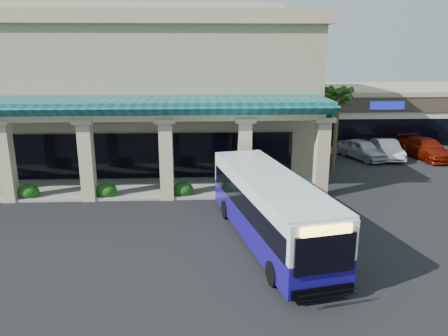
{
  "coord_description": "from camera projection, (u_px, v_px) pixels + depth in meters",
  "views": [
    {
      "loc": [
        -0.85,
        -19.17,
        8.46
      ],
      "look_at": [
        0.24,
        3.79,
        2.2
      ],
      "focal_mm": 35.0,
      "sensor_mm": 36.0,
      "label": 1
    }
  ],
  "objects": [
    {
      "name": "ground",
      "position": [
        223.0,
        234.0,
        20.74
      ],
      "size": [
        110.0,
        110.0,
        0.0
      ],
      "primitive_type": "plane",
      "color": "black"
    },
    {
      "name": "main_building",
      "position": [
        112.0,
        86.0,
        34.3
      ],
      "size": [
        30.8,
        14.8,
        11.35
      ],
      "primitive_type": null,
      "color": "tan",
      "rests_on": "ground"
    },
    {
      "name": "arcade",
      "position": [
        85.0,
        146.0,
        26.18
      ],
      "size": [
        30.0,
        6.2,
        5.7
      ],
      "primitive_type": null,
      "color": "#0E5457",
      "rests_on": "ground"
    },
    {
      "name": "strip_mall",
      "position": [
        390.0,
        111.0,
        44.05
      ],
      "size": [
        22.5,
        12.5,
        4.9
      ],
      "primitive_type": null,
      "color": "beige",
      "rests_on": "ground"
    },
    {
      "name": "palm_0",
      "position": [
        336.0,
        125.0,
        30.86
      ],
      "size": [
        2.4,
        2.4,
        6.6
      ],
      "primitive_type": null,
      "color": "#18380F",
      "rests_on": "ground"
    },
    {
      "name": "palm_1",
      "position": [
        337.0,
        123.0,
        33.9
      ],
      "size": [
        2.4,
        2.4,
        5.8
      ],
      "primitive_type": null,
      "color": "#18380F",
      "rests_on": "ground"
    },
    {
      "name": "broadleaf_tree",
      "position": [
        297.0,
        120.0,
        38.76
      ],
      "size": [
        2.6,
        2.6,
        4.81
      ],
      "primitive_type": null,
      "color": "#144710",
      "rests_on": "ground"
    },
    {
      "name": "transit_bus",
      "position": [
        269.0,
        210.0,
        19.46
      ],
      "size": [
        4.77,
        11.36,
        3.09
      ],
      "primitive_type": null,
      "rotation": [
        0.0,
        0.0,
        0.2
      ],
      "color": "navy",
      "rests_on": "ground"
    },
    {
      "name": "pedestrian",
      "position": [
        329.0,
        218.0,
        19.9
      ],
      "size": [
        0.68,
        0.84,
        2.01
      ],
      "primitive_type": "imported",
      "rotation": [
        0.0,
        0.0,
        1.26
      ],
      "color": "slate",
      "rests_on": "ground"
    },
    {
      "name": "car_silver",
      "position": [
        362.0,
        149.0,
        34.67
      ],
      "size": [
        3.41,
        4.98,
        1.57
      ],
      "primitive_type": "imported",
      "rotation": [
        0.0,
        0.0,
        0.37
      ],
      "color": "#B3B4C3",
      "rests_on": "ground"
    },
    {
      "name": "car_white",
      "position": [
        387.0,
        149.0,
        34.94
      ],
      "size": [
        1.87,
        4.6,
        1.48
      ],
      "primitive_type": "imported",
      "rotation": [
        0.0,
        0.0,
        -0.07
      ],
      "color": "silver",
      "rests_on": "ground"
    },
    {
      "name": "car_red",
      "position": [
        426.0,
        148.0,
        34.97
      ],
      "size": [
        3.0,
        5.78,
        1.6
      ],
      "primitive_type": "imported",
      "rotation": [
        0.0,
        0.0,
        0.14
      ],
      "color": "maroon",
      "rests_on": "ground"
    }
  ]
}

